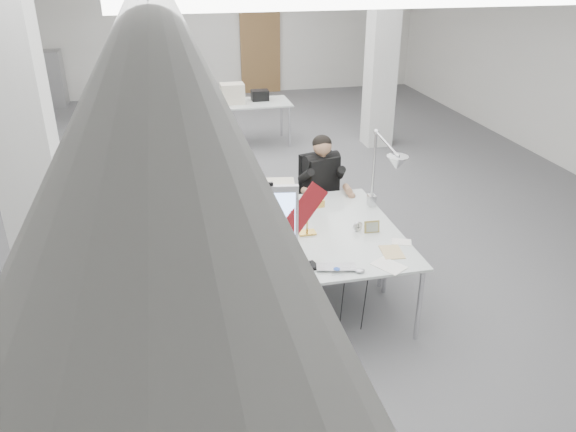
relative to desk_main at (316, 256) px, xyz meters
name	(u,v)px	position (x,y,z in m)	size (l,w,h in m)	color
room_shell	(264,84)	(0.04, 2.63, 0.95)	(10.04, 14.04, 3.24)	#535355
desk_main	(316,256)	(0.00, 0.00, 0.00)	(1.80, 0.90, 0.03)	silver
desk_second	(293,214)	(0.00, 0.90, 0.00)	(1.80, 0.90, 0.03)	silver
bg_desk_a	(244,103)	(0.20, 5.50, 0.00)	(1.60, 0.80, 0.03)	silver
bg_desk_b	(130,82)	(-1.80, 7.70, 0.00)	(1.60, 0.80, 0.03)	silver
filing_cabinet	(53,79)	(-3.50, 9.15, -0.14)	(0.45, 0.55, 1.20)	gray
office_chair	(320,201)	(0.48, 1.60, -0.21)	(0.53, 0.53, 1.07)	black
seated_person	(321,173)	(0.48, 1.55, 0.16)	(0.48, 0.60, 0.91)	black
monitor	(271,218)	(-0.36, 0.22, 0.31)	(0.49, 0.05, 0.60)	#B9B8BD
pennant	(304,210)	(-0.07, 0.19, 0.38)	(0.49, 0.01, 0.21)	maroon
keyboard	(296,270)	(-0.24, -0.23, 0.02)	(0.41, 0.14, 0.02)	black
laptop	(337,271)	(0.09, -0.31, 0.03)	(0.33, 0.21, 0.03)	#B0B0B5
mouse	(360,271)	(0.28, -0.36, 0.03)	(0.08, 0.05, 0.03)	silver
bankers_lamp	(307,219)	(0.02, 0.42, 0.16)	(0.27, 0.11, 0.30)	gold
desk_phone	(238,257)	(-0.68, 0.07, 0.04)	(0.21, 0.19, 0.05)	black
picture_frame_left	(235,242)	(-0.67, 0.30, 0.06)	(0.13, 0.01, 0.10)	#B67C4E
picture_frame_right	(372,227)	(0.63, 0.31, 0.07)	(0.15, 0.01, 0.12)	#9E8944
desk_clock	(358,226)	(0.51, 0.37, 0.06)	(0.09, 0.09, 0.03)	#B3B3B8
paper_stack_a	(389,266)	(0.55, -0.32, 0.02)	(0.19, 0.27, 0.01)	white
paper_stack_b	(392,252)	(0.67, -0.10, 0.02)	(0.18, 0.25, 0.01)	#D5B77F
paper_stack_c	(401,242)	(0.83, 0.06, 0.02)	(0.18, 0.12, 0.01)	white
beige_monitor	(278,198)	(-0.15, 0.94, 0.17)	(0.34, 0.32, 0.32)	beige
architect_lamp	(383,174)	(0.84, 0.64, 0.46)	(0.24, 0.70, 0.89)	silver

